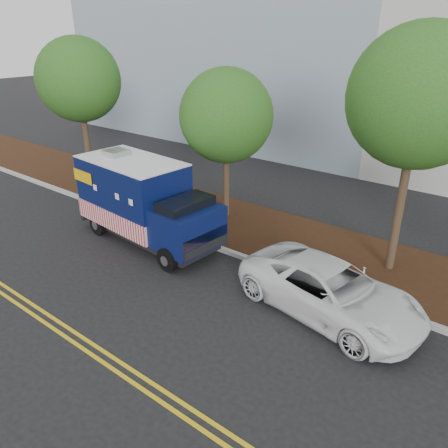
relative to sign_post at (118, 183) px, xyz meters
The scene contains 11 objects.
ground 4.92m from the sign_post, 20.93° to the right, with size 120.00×120.00×0.00m, color black.
curb 4.60m from the sign_post, ahead, with size 120.00×0.18×0.15m, color #9E9E99.
mulch_strip 4.93m from the sign_post, 21.96° to the left, with size 120.00×4.00×0.15m, color black.
centerline_near 7.69m from the sign_post, 54.10° to the right, with size 120.00×0.10×0.01m, color gold.
centerline_far 7.89m from the sign_post, 55.17° to the right, with size 120.00×0.10×0.01m, color gold.
tree_a 5.10m from the sign_post, 163.32° to the left, with size 3.67×3.67×6.90m.
tree_b 5.49m from the sign_post, 26.69° to the left, with size 3.52×3.52×5.92m.
tree_c 11.83m from the sign_post, ahead, with size 3.94×3.94×7.42m.
sign_post is the anchor object (origin of this frame).
food_truck 3.15m from the sign_post, 22.90° to the right, with size 6.06×2.69×3.11m.
white_car 10.42m from the sign_post, ahead, with size 2.38×5.16×1.44m, color white.
Camera 1 is at (9.74, -9.25, 7.19)m, focal length 35.00 mm.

